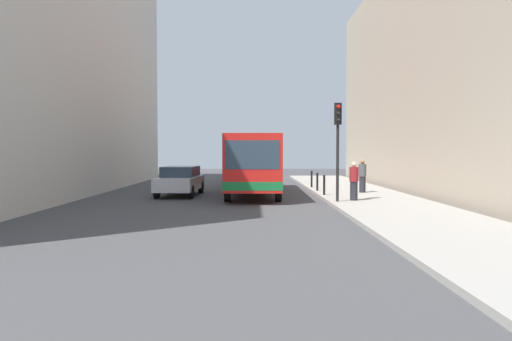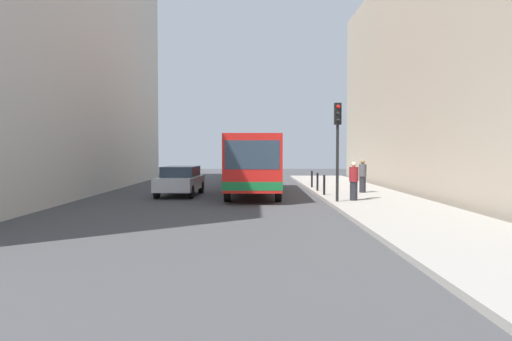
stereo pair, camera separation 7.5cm
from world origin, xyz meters
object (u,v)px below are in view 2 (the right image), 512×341
Objects in this scene: traffic_light at (338,133)px; car_beside_bus at (180,180)px; bollard_mid at (317,182)px; car_behind_bus at (249,171)px; pedestrian_near_signal at (354,181)px; bollard_near at (324,185)px; bus at (254,161)px; pedestrian_mid_sidewalk at (363,176)px; bollard_far at (312,179)px.

car_beside_bus is at bearing 148.74° from traffic_light.
traffic_light is 6.04m from bollard_mid.
car_behind_bus is 2.75× the size of pedestrian_near_signal.
traffic_light reaches higher than bollard_near.
pedestrian_mid_sidewalk is at bearing 170.55° from bus.
pedestrian_near_signal is 0.99× the size of pedestrian_mid_sidewalk.
pedestrian_near_signal is at bearing 156.97° from car_beside_bus.
car_behind_bus is 15.74m from traffic_light.
car_behind_bus is 8.00m from bollard_far.
traffic_light is at bearing -30.38° from pedestrian_near_signal.
bollard_near is (7.09, -1.29, -0.16)m from car_beside_bus.
traffic_light reaches higher than car_beside_bus.
bollard_near and bollard_far have the same top height.
bollard_mid is at bearing 114.96° from pedestrian_mid_sidewalk.
traffic_light is at bearing -151.73° from pedestrian_mid_sidewalk.
car_beside_bus reaches higher than bollard_mid.
bollard_near is 1.00× the size of bollard_far.
bollard_far is at bearing -149.54° from car_beside_bus.
pedestrian_near_signal is (0.88, -5.11, 0.34)m from bollard_mid.
bollard_near is 1.00× the size of bollard_mid.
bollard_near and bollard_mid have the same top height.
car_beside_bus and car_behind_bus have the same top height.
car_beside_bus is 7.98m from bollard_far.
bollard_mid is 5.19m from pedestrian_near_signal.
pedestrian_mid_sidewalk is (1.26, 3.96, 0.01)m from pedestrian_near_signal.
car_behind_bus is (3.40, 10.75, 0.00)m from car_beside_bus.
bus is 11.63× the size of bollard_near.
pedestrian_near_signal is 4.16m from pedestrian_mid_sidewalk.
car_beside_bus is at bearing -86.34° from pedestrian_near_signal.
pedestrian_mid_sidewalk is at bearing 65.18° from traffic_light.
traffic_light is at bearing 123.52° from bus.
traffic_light is 8.37m from bollard_far.
bollard_far is 0.58× the size of pedestrian_near_signal.
pedestrian_mid_sidewalk reaches higher than pedestrian_near_signal.
bollard_far is at bearing -143.53° from pedestrian_near_signal.
traffic_light is 2.49× the size of pedestrian_near_signal.
traffic_light is at bearing -88.14° from bollard_near.
bollard_near is 0.57× the size of pedestrian_mid_sidewalk.
bus is 6.57m from pedestrian_near_signal.
car_beside_bus is at bearing 77.04° from car_behind_bus.
bus is at bearing 145.71° from bollard_near.
traffic_light is (7.19, -4.36, 2.22)m from car_beside_bus.
car_beside_bus is 4.73× the size of bollard_near.
bollard_far is (0.00, 2.47, 0.00)m from bollard_mid.
bus is 6.54m from traffic_light.
pedestrian_mid_sidewalk is at bearing -176.57° from car_beside_bus.
traffic_light is 4.32× the size of bollard_near.
car_behind_bus is at bearing 111.11° from bollard_mid.
pedestrian_near_signal is (0.88, -2.63, 0.34)m from bollard_near.
traffic_light is 4.32× the size of bollard_mid.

